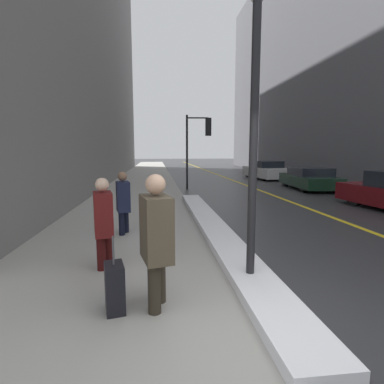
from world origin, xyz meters
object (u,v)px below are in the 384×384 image
(traffic_light_near, at_px, (200,136))
(pedestrian_with_shoulder_bag, at_px, (103,219))
(rolling_suitcase, at_px, (115,288))
(pedestrian_nearside, at_px, (156,235))
(pedestrian_trailing, at_px, (123,200))
(parked_car_dark_green, at_px, (309,179))
(lamp_post, at_px, (255,107))
(parked_car_white, at_px, (265,170))

(traffic_light_near, relative_size, pedestrian_with_shoulder_bag, 2.50)
(pedestrian_with_shoulder_bag, height_order, rolling_suitcase, pedestrian_with_shoulder_bag)
(pedestrian_nearside, relative_size, pedestrian_with_shoulder_bag, 1.10)
(pedestrian_trailing, distance_m, rolling_suitcase, 3.56)
(traffic_light_near, height_order, rolling_suitcase, traffic_light_near)
(pedestrian_nearside, xyz_separation_m, parked_car_dark_green, (7.94, 11.18, -0.38))
(lamp_post, relative_size, parked_car_white, 0.90)
(lamp_post, bearing_deg, pedestrian_with_shoulder_bag, 158.54)
(traffic_light_near, distance_m, pedestrian_trailing, 9.21)
(lamp_post, height_order, rolling_suitcase, lamp_post)
(parked_car_dark_green, bearing_deg, pedestrian_with_shoulder_bag, 143.05)
(pedestrian_with_shoulder_bag, relative_size, rolling_suitcase, 1.60)
(pedestrian_trailing, relative_size, parked_car_white, 0.32)
(traffic_light_near, height_order, pedestrian_with_shoulder_bag, traffic_light_near)
(parked_car_dark_green, bearing_deg, pedestrian_nearside, 149.74)
(parked_car_dark_green, xyz_separation_m, rolling_suitcase, (-8.45, -11.21, -0.24))
(pedestrian_nearside, bearing_deg, pedestrian_with_shoulder_bag, -161.07)
(pedestrian_nearside, relative_size, parked_car_dark_green, 0.39)
(lamp_post, xyz_separation_m, traffic_light_near, (0.92, 11.41, 0.20))
(lamp_post, xyz_separation_m, rolling_suitcase, (-1.88, -0.58, -2.25))
(pedestrian_nearside, distance_m, pedestrian_trailing, 3.56)
(parked_car_dark_green, height_order, parked_car_white, parked_car_white)
(pedestrian_with_shoulder_bag, distance_m, pedestrian_trailing, 2.06)
(pedestrian_trailing, xyz_separation_m, parked_car_white, (8.60, 13.75, -0.21))
(pedestrian_nearside, bearing_deg, traffic_light_near, 156.66)
(lamp_post, distance_m, traffic_light_near, 11.45)
(rolling_suitcase, bearing_deg, pedestrian_nearside, 81.53)
(pedestrian_nearside, height_order, rolling_suitcase, pedestrian_nearside)
(traffic_light_near, bearing_deg, pedestrian_with_shoulder_bag, -101.32)
(pedestrian_with_shoulder_bag, xyz_separation_m, parked_car_dark_green, (8.81, 9.76, -0.30))
(parked_car_dark_green, bearing_deg, pedestrian_trailing, 136.62)
(pedestrian_nearside, distance_m, parked_car_white, 18.93)
(pedestrian_trailing, bearing_deg, pedestrian_with_shoulder_bag, -15.37)
(lamp_post, relative_size, rolling_suitcase, 4.39)
(pedestrian_trailing, bearing_deg, parked_car_dark_green, 119.00)
(pedestrian_with_shoulder_bag, bearing_deg, pedestrian_nearside, 18.93)
(traffic_light_near, height_order, parked_car_dark_green, traffic_light_near)
(traffic_light_near, distance_m, parked_car_dark_green, 6.12)
(traffic_light_near, xyz_separation_m, pedestrian_nearside, (-2.29, -11.95, -1.82))
(pedestrian_nearside, height_order, parked_car_dark_green, pedestrian_nearside)
(pedestrian_nearside, bearing_deg, lamp_post, 99.01)
(parked_car_dark_green, bearing_deg, parked_car_white, 6.15)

